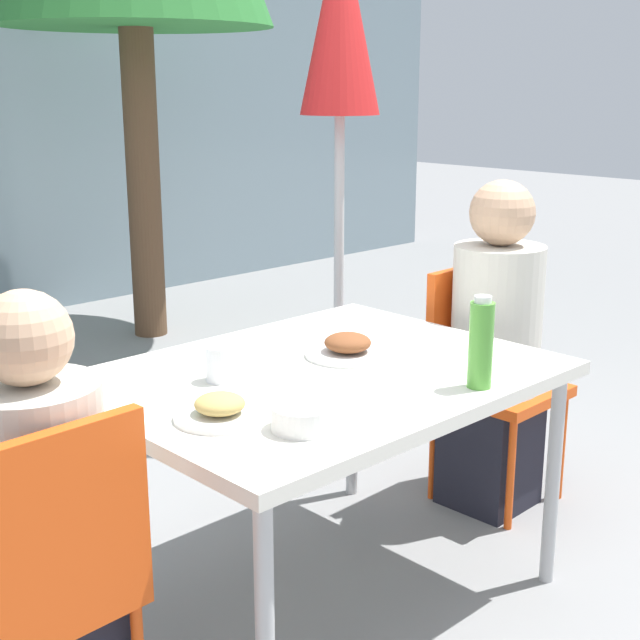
% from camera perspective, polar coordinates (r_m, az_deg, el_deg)
% --- Properties ---
extents(ground_plane, '(24.00, 24.00, 0.00)m').
position_cam_1_polar(ground_plane, '(2.87, -0.00, -17.21)').
color(ground_plane, gray).
extents(dining_table, '(1.28, 0.98, 0.73)m').
position_cam_1_polar(dining_table, '(2.57, -0.00, -4.41)').
color(dining_table, silver).
rests_on(dining_table, ground).
extents(chair_left, '(0.42, 0.42, 0.87)m').
position_cam_1_polar(chair_left, '(2.06, -17.40, -15.34)').
color(chair_left, '#E54C14').
rests_on(chair_left, ground).
extents(person_left, '(0.31, 0.31, 1.11)m').
position_cam_1_polar(person_left, '(2.13, -17.33, -13.56)').
color(person_left, black).
rests_on(person_left, ground).
extents(chair_right, '(0.41, 0.41, 0.87)m').
position_cam_1_polar(chair_right, '(3.36, 10.41, -2.87)').
color(chair_right, '#E54C14').
rests_on(chair_right, ground).
extents(person_right, '(0.32, 0.32, 1.21)m').
position_cam_1_polar(person_right, '(3.26, 11.12, -2.18)').
color(person_right, black).
rests_on(person_right, ground).
extents(closed_umbrella, '(0.36, 0.36, 2.20)m').
position_cam_1_polar(closed_umbrella, '(3.84, 1.30, 16.86)').
color(closed_umbrella, '#333333').
rests_on(closed_umbrella, ground).
extents(plate_0, '(0.23, 0.23, 0.06)m').
position_cam_1_polar(plate_0, '(2.20, -6.43, -5.72)').
color(plate_0, white).
rests_on(plate_0, dining_table).
extents(plate_1, '(0.26, 0.26, 0.07)m').
position_cam_1_polar(plate_1, '(2.68, 1.78, -1.78)').
color(plate_1, white).
rests_on(plate_1, dining_table).
extents(bottle, '(0.07, 0.07, 0.25)m').
position_cam_1_polar(bottle, '(2.42, 10.26, -1.50)').
color(bottle, '#51A338').
rests_on(bottle, dining_table).
extents(drinking_cup, '(0.08, 0.08, 0.10)m').
position_cam_1_polar(drinking_cup, '(2.47, -6.42, -2.80)').
color(drinking_cup, white).
rests_on(drinking_cup, dining_table).
extents(salad_bowl, '(0.15, 0.15, 0.06)m').
position_cam_1_polar(salad_bowl, '(2.13, -1.13, -6.25)').
color(salad_bowl, white).
rests_on(salad_bowl, dining_table).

